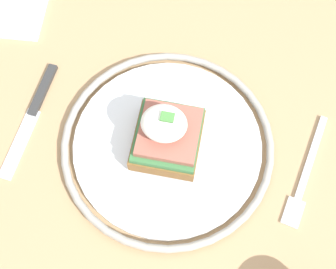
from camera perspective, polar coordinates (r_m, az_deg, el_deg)
The scene contains 7 objects.
ground_plane at distance 1.37m, azimuth -0.73°, elevation -13.16°, with size 6.00×6.00×0.00m, color #9E9993.
dining_table at distance 0.75m, azimuth -1.30°, elevation -5.10°, with size 0.94×0.73×0.77m.
plate at distance 0.61m, azimuth -0.00°, elevation -0.98°, with size 0.28×0.28×0.02m.
sandwich at distance 0.58m, azimuth -0.08°, elevation 0.29°, with size 0.08×0.09×0.08m.
fork at distance 0.63m, azimuth 16.38°, elevation -4.79°, with size 0.05×0.16×0.00m.
knife at distance 0.66m, azimuth -16.02°, elevation 2.84°, with size 0.03×0.17×0.01m.
napkin at distance 0.77m, azimuth -19.44°, elevation 14.19°, with size 0.13×0.10×0.01m, color white.
Camera 1 is at (-0.06, 0.22, 1.35)m, focal length 50.00 mm.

